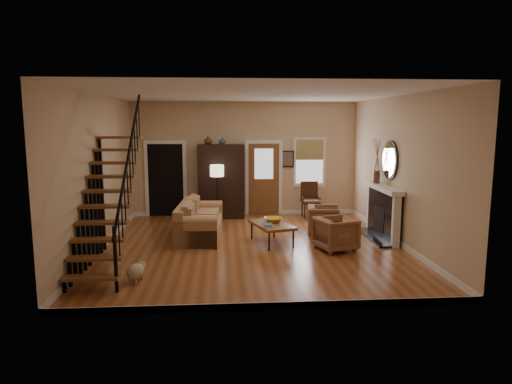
{
  "coord_description": "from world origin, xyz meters",
  "views": [
    {
      "loc": [
        -0.64,
        -9.77,
        2.71
      ],
      "look_at": [
        0.1,
        0.4,
        1.15
      ],
      "focal_mm": 32.0,
      "sensor_mm": 36.0,
      "label": 1
    }
  ],
  "objects": [
    {
      "name": "floor_lamp",
      "position": [
        -0.8,
        2.32,
        0.8
      ],
      "size": [
        0.46,
        0.46,
        1.59
      ],
      "primitive_type": null,
      "rotation": [
        0.0,
        0.0,
        -0.3
      ],
      "color": "black",
      "rests_on": "ground"
    },
    {
      "name": "armchair_left",
      "position": [
        1.75,
        -0.44,
        0.36
      ],
      "size": [
        0.98,
        0.96,
        0.71
      ],
      "primitive_type": "imported",
      "rotation": [
        0.0,
        0.0,
        1.88
      ],
      "color": "brown",
      "rests_on": "ground"
    },
    {
      "name": "sofa",
      "position": [
        -1.2,
        0.86,
        0.41
      ],
      "size": [
        1.06,
        2.24,
        0.82
      ],
      "primitive_type": null,
      "rotation": [
        0.0,
        0.0,
        -0.05
      ],
      "color": "#AE7D4F",
      "rests_on": "ground"
    },
    {
      "name": "room",
      "position": [
        -0.41,
        1.76,
        1.51
      ],
      "size": [
        7.0,
        7.33,
        3.3
      ],
      "color": "#975126",
      "rests_on": "ground"
    },
    {
      "name": "side_chair",
      "position": [
        1.85,
        2.95,
        0.51
      ],
      "size": [
        0.54,
        0.54,
        1.02
      ],
      "primitive_type": null,
      "color": "#3C2013",
      "rests_on": "ground"
    },
    {
      "name": "coffee_table",
      "position": [
        0.44,
        0.17,
        0.23
      ],
      "size": [
        1.03,
        1.37,
        0.47
      ],
      "primitive_type": null,
      "rotation": [
        0.0,
        0.0,
        0.29
      ],
      "color": "brown",
      "rests_on": "ground"
    },
    {
      "name": "armoire",
      "position": [
        -0.7,
        3.15,
        1.05
      ],
      "size": [
        1.3,
        0.6,
        2.1
      ],
      "primitive_type": null,
      "color": "black",
      "rests_on": "ground"
    },
    {
      "name": "vase_b",
      "position": [
        -0.65,
        3.05,
        2.21
      ],
      "size": [
        0.2,
        0.2,
        0.21
      ],
      "primitive_type": "imported",
      "color": "#334C60",
      "rests_on": "armoire"
    },
    {
      "name": "books",
      "position": [
        0.32,
        -0.13,
        0.49
      ],
      "size": [
        0.22,
        0.3,
        0.06
      ],
      "primitive_type": null,
      "color": "beige",
      "rests_on": "coffee_table"
    },
    {
      "name": "fireplace",
      "position": [
        3.13,
        0.5,
        0.74
      ],
      "size": [
        0.33,
        1.95,
        2.3
      ],
      "color": "black",
      "rests_on": "ground"
    },
    {
      "name": "vase_a",
      "position": [
        -1.05,
        3.05,
        2.22
      ],
      "size": [
        0.24,
        0.24,
        0.25
      ],
      "primitive_type": "imported",
      "color": "#4C2619",
      "rests_on": "armoire"
    },
    {
      "name": "staircase",
      "position": [
        -2.78,
        -1.3,
        1.6
      ],
      "size": [
        0.94,
        2.8,
        3.2
      ],
      "primitive_type": null,
      "color": "brown",
      "rests_on": "ground"
    },
    {
      "name": "bowl",
      "position": [
        0.49,
        0.32,
        0.52
      ],
      "size": [
        0.42,
        0.42,
        0.1
      ],
      "primitive_type": "imported",
      "color": "gold",
      "rests_on": "coffee_table"
    },
    {
      "name": "dog",
      "position": [
        -2.16,
        -2.13,
        0.16
      ],
      "size": [
        0.39,
        0.51,
        0.33
      ],
      "primitive_type": null,
      "rotation": [
        0.0,
        0.0,
        -0.32
      ],
      "color": "#C5B186",
      "rests_on": "ground"
    },
    {
      "name": "armchair_right",
      "position": [
        1.81,
        1.05,
        0.35
      ],
      "size": [
        0.88,
        0.86,
        0.69
      ],
      "primitive_type": "imported",
      "rotation": [
        0.0,
        0.0,
        1.4
      ],
      "color": "brown",
      "rests_on": "ground"
    }
  ]
}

